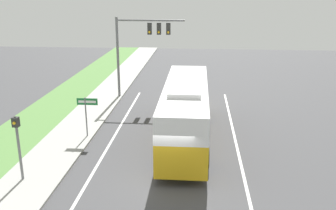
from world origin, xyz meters
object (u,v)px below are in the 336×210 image
Objects in this scene: signal_gantry at (140,40)px; street_sign at (87,110)px; pedestrian_signal at (18,139)px; bus at (186,109)px.

street_sign is (-1.85, -8.79, -2.94)m from signal_gantry.
signal_gantry reaches higher than pedestrian_signal.
signal_gantry reaches higher than street_sign.
bus is 4.48× the size of street_sign.
signal_gantry is 2.58× the size of street_sign.
bus is 3.58× the size of pedestrian_signal.
bus is 1.74× the size of signal_gantry.
street_sign is at bearing -101.92° from signal_gantry.
pedestrian_signal is at bearing -105.26° from street_sign.
pedestrian_signal reaches higher than street_sign.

